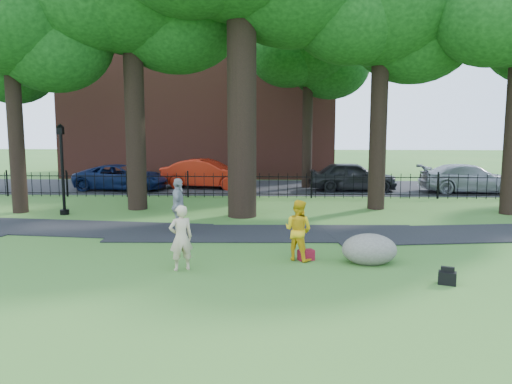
{
  "coord_description": "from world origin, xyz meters",
  "views": [
    {
      "loc": [
        1.34,
        -11.92,
        3.5
      ],
      "look_at": [
        0.75,
        2.0,
        1.62
      ],
      "focal_mm": 35.0,
      "sensor_mm": 36.0,
      "label": 1
    }
  ],
  "objects_px": {
    "red_sedan": "(207,174)",
    "woman": "(181,238)",
    "boulder": "(369,247)",
    "lamppost": "(62,170)",
    "man": "(298,230)"
  },
  "relations": [
    {
      "from": "woman",
      "to": "lamppost",
      "type": "bearing_deg",
      "value": -75.97
    },
    {
      "from": "boulder",
      "to": "lamppost",
      "type": "height_order",
      "value": "lamppost"
    },
    {
      "from": "woman",
      "to": "man",
      "type": "height_order",
      "value": "woman"
    },
    {
      "from": "man",
      "to": "lamppost",
      "type": "bearing_deg",
      "value": -3.48
    },
    {
      "from": "boulder",
      "to": "man",
      "type": "bearing_deg",
      "value": 173.37
    },
    {
      "from": "woman",
      "to": "lamppost",
      "type": "relative_size",
      "value": 0.45
    },
    {
      "from": "red_sedan",
      "to": "man",
      "type": "bearing_deg",
      "value": -153.91
    },
    {
      "from": "man",
      "to": "lamppost",
      "type": "xyz_separation_m",
      "value": [
        -8.92,
        6.3,
        0.95
      ]
    },
    {
      "from": "man",
      "to": "red_sedan",
      "type": "relative_size",
      "value": 0.32
    },
    {
      "from": "boulder",
      "to": "lamppost",
      "type": "distance_m",
      "value": 12.62
    },
    {
      "from": "woman",
      "to": "red_sedan",
      "type": "xyz_separation_m",
      "value": [
        -1.61,
        15.74,
        0.01
      ]
    },
    {
      "from": "boulder",
      "to": "red_sedan",
      "type": "height_order",
      "value": "red_sedan"
    },
    {
      "from": "woman",
      "to": "lamppost",
      "type": "height_order",
      "value": "lamppost"
    },
    {
      "from": "red_sedan",
      "to": "woman",
      "type": "bearing_deg",
      "value": -165.0
    },
    {
      "from": "woman",
      "to": "boulder",
      "type": "distance_m",
      "value": 4.76
    }
  ]
}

